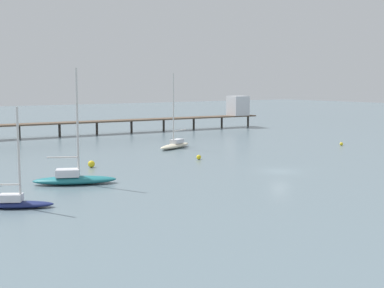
{
  "coord_description": "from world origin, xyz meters",
  "views": [
    {
      "loc": [
        -43.76,
        -44.54,
        10.8
      ],
      "look_at": [
        0.0,
        19.0,
        1.5
      ],
      "focal_mm": 47.49,
      "sensor_mm": 36.0,
      "label": 1
    }
  ],
  "objects_px": {
    "mooring_buoy_inner": "(341,144)",
    "pier": "(166,114)",
    "sailboat_cream": "(175,144)",
    "sailboat_navy": "(16,201)",
    "mooring_buoy_far": "(91,164)",
    "mooring_buoy_near": "(199,157)",
    "sailboat_teal": "(74,178)"
  },
  "relations": [
    {
      "from": "mooring_buoy_inner",
      "to": "pier",
      "type": "bearing_deg",
      "value": 104.97
    },
    {
      "from": "sailboat_cream",
      "to": "mooring_buoy_inner",
      "type": "height_order",
      "value": "sailboat_cream"
    },
    {
      "from": "sailboat_navy",
      "to": "mooring_buoy_far",
      "type": "relative_size",
      "value": 9.95
    },
    {
      "from": "sailboat_cream",
      "to": "mooring_buoy_near",
      "type": "relative_size",
      "value": 18.64
    },
    {
      "from": "sailboat_navy",
      "to": "mooring_buoy_near",
      "type": "height_order",
      "value": "sailboat_navy"
    },
    {
      "from": "sailboat_teal",
      "to": "mooring_buoy_near",
      "type": "bearing_deg",
      "value": 17.7
    },
    {
      "from": "sailboat_cream",
      "to": "sailboat_teal",
      "type": "xyz_separation_m",
      "value": [
        -25.24,
        -19.22,
        -0.03
      ]
    },
    {
      "from": "sailboat_teal",
      "to": "sailboat_navy",
      "type": "xyz_separation_m",
      "value": [
        -8.06,
        -7.08,
        -0.13
      ]
    },
    {
      "from": "mooring_buoy_near",
      "to": "sailboat_navy",
      "type": "bearing_deg",
      "value": -154.69
    },
    {
      "from": "pier",
      "to": "mooring_buoy_inner",
      "type": "height_order",
      "value": "pier"
    },
    {
      "from": "sailboat_teal",
      "to": "mooring_buoy_inner",
      "type": "height_order",
      "value": "sailboat_teal"
    },
    {
      "from": "sailboat_teal",
      "to": "mooring_buoy_far",
      "type": "bearing_deg",
      "value": 56.8
    },
    {
      "from": "pier",
      "to": "mooring_buoy_far",
      "type": "relative_size",
      "value": 91.8
    },
    {
      "from": "sailboat_teal",
      "to": "mooring_buoy_far",
      "type": "relative_size",
      "value": 13.99
    },
    {
      "from": "pier",
      "to": "sailboat_teal",
      "type": "relative_size",
      "value": 6.56
    },
    {
      "from": "pier",
      "to": "mooring_buoy_near",
      "type": "bearing_deg",
      "value": -115.44
    },
    {
      "from": "pier",
      "to": "sailboat_navy",
      "type": "relative_size",
      "value": 9.22
    },
    {
      "from": "mooring_buoy_inner",
      "to": "sailboat_navy",
      "type": "bearing_deg",
      "value": -167.61
    },
    {
      "from": "sailboat_navy",
      "to": "pier",
      "type": "bearing_deg",
      "value": 48.0
    },
    {
      "from": "sailboat_teal",
      "to": "mooring_buoy_near",
      "type": "height_order",
      "value": "sailboat_teal"
    },
    {
      "from": "mooring_buoy_near",
      "to": "mooring_buoy_inner",
      "type": "distance_m",
      "value": 29.7
    },
    {
      "from": "pier",
      "to": "mooring_buoy_inner",
      "type": "bearing_deg",
      "value": -75.03
    },
    {
      "from": "sailboat_cream",
      "to": "mooring_buoy_far",
      "type": "height_order",
      "value": "sailboat_cream"
    },
    {
      "from": "sailboat_cream",
      "to": "sailboat_teal",
      "type": "bearing_deg",
      "value": -142.71
    },
    {
      "from": "pier",
      "to": "sailboat_teal",
      "type": "distance_m",
      "value": 61.41
    },
    {
      "from": "mooring_buoy_inner",
      "to": "sailboat_teal",
      "type": "bearing_deg",
      "value": -173.42
    },
    {
      "from": "sailboat_cream",
      "to": "sailboat_teal",
      "type": "height_order",
      "value": "sailboat_cream"
    },
    {
      "from": "sailboat_cream",
      "to": "mooring_buoy_inner",
      "type": "bearing_deg",
      "value": -27.44
    },
    {
      "from": "sailboat_navy",
      "to": "mooring_buoy_far",
      "type": "bearing_deg",
      "value": 49.09
    },
    {
      "from": "pier",
      "to": "mooring_buoy_inner",
      "type": "relative_size",
      "value": 140.21
    },
    {
      "from": "sailboat_cream",
      "to": "mooring_buoy_far",
      "type": "distance_m",
      "value": 21.8
    },
    {
      "from": "sailboat_navy",
      "to": "mooring_buoy_inner",
      "type": "bearing_deg",
      "value": 12.39
    }
  ]
}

